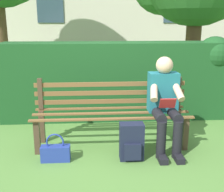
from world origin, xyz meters
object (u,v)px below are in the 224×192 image
object	(u,v)px
person_seated	(165,101)
handbag	(56,152)
park_bench	(111,110)
backpack	(132,142)

from	to	relation	value
person_seated	handbag	size ratio (longest dim) A/B	3.44
park_bench	backpack	distance (m)	0.59
park_bench	handbag	xyz separation A→B (m)	(0.70, 0.48, -0.36)
park_bench	backpack	world-z (taller)	park_bench
person_seated	backpack	xyz separation A→B (m)	(0.46, 0.30, -0.42)
backpack	handbag	xyz separation A→B (m)	(0.92, -0.01, -0.11)
backpack	park_bench	bearing A→B (deg)	-66.00
person_seated	handbag	bearing A→B (deg)	11.86
park_bench	person_seated	xyz separation A→B (m)	(-0.68, 0.19, 0.17)
handbag	backpack	bearing A→B (deg)	179.46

